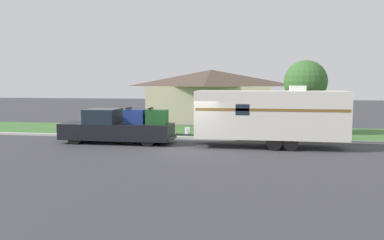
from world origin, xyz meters
TOP-DOWN VIEW (x-y plane):
  - ground_plane at (0.00, 0.00)m, footprint 120.00×120.00m
  - curb_strip at (0.00, 3.75)m, footprint 80.00×0.30m
  - lawn_strip at (0.00, 7.40)m, footprint 80.00×7.00m
  - house_across_street at (-0.72, 14.83)m, footprint 11.09×7.33m
  - pickup_truck at (-4.61, 1.61)m, footprint 6.50×1.91m
  - travel_trailer at (3.93, 1.61)m, footprint 9.03×2.29m
  - mailbox at (-3.89, 4.40)m, footprint 0.48×0.20m
  - tree_in_yard at (6.42, 6.95)m, footprint 2.81×2.81m

SIDE VIEW (x-z plane):
  - ground_plane at x=0.00m, z-range 0.00..0.00m
  - lawn_strip at x=0.00m, z-range 0.00..0.03m
  - curb_strip at x=0.00m, z-range 0.00..0.14m
  - pickup_truck at x=-4.61m, z-range -0.13..1.92m
  - mailbox at x=-3.89m, z-range 0.34..1.60m
  - travel_trailer at x=3.93m, z-range 0.11..3.41m
  - house_across_street at x=-0.72m, z-range 0.08..4.69m
  - tree_in_yard at x=6.42m, z-range 1.05..5.98m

